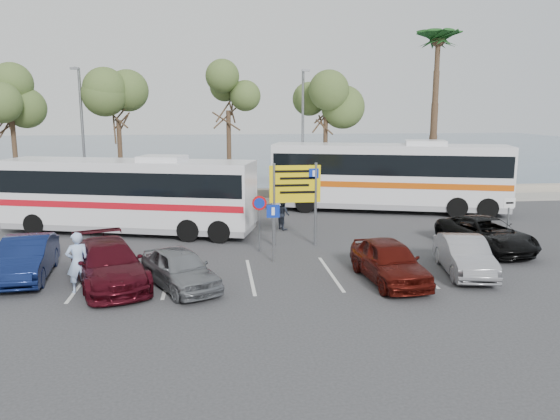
{
  "coord_description": "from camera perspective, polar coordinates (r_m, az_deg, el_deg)",
  "views": [
    {
      "loc": [
        -2.37,
        -19.61,
        5.89
      ],
      "look_at": [
        0.33,
        3.0,
        1.62
      ],
      "focal_mm": 35.0,
      "sensor_mm": 36.0,
      "label": 1
    }
  ],
  "objects": [
    {
      "name": "direction_sign",
      "position": [
        23.32,
        1.59,
        2.07
      ],
      "size": [
        2.2,
        0.12,
        3.6
      ],
      "color": "slate",
      "rests_on": "ground"
    },
    {
      "name": "palm_tree",
      "position": [
        36.58,
        16.19,
        16.45
      ],
      "size": [
        4.8,
        4.8,
        11.2
      ],
      "color": "#382619",
      "rests_on": "kerb_strip"
    },
    {
      "name": "sign_taxi",
      "position": [
        24.77,
        22.75,
        -0.62
      ],
      "size": [
        0.5,
        0.07,
        2.2
      ],
      "color": "slate",
      "rests_on": "ground"
    },
    {
      "name": "coach_bus_right",
      "position": [
        31.94,
        11.26,
        3.24
      ],
      "size": [
        13.44,
        6.52,
        4.11
      ],
      "color": "silver",
      "rests_on": "ground"
    },
    {
      "name": "street_lamp_right",
      "position": [
        33.59,
        2.42,
        8.4
      ],
      "size": [
        0.45,
        1.15,
        8.01
      ],
      "color": "slate",
      "rests_on": "kerb_strip"
    },
    {
      "name": "kerb_strip",
      "position": [
        34.2,
        -2.74,
        0.81
      ],
      "size": [
        44.0,
        2.4,
        0.15
      ],
      "primitive_type": "cube",
      "color": "gray",
      "rests_on": "ground"
    },
    {
      "name": "car_red",
      "position": [
        19.16,
        11.35,
        -5.23
      ],
      "size": [
        2.04,
        4.39,
        1.46
      ],
      "primitive_type": "imported",
      "rotation": [
        0.0,
        0.0,
        0.08
      ],
      "color": "#4D100B",
      "rests_on": "ground"
    },
    {
      "name": "tree_mid",
      "position": [
        33.63,
        -5.45,
        11.87
      ],
      "size": [
        3.2,
        3.2,
        8.0
      ],
      "color": "#382619",
      "rests_on": "kerb_strip"
    },
    {
      "name": "tree_far_left",
      "position": [
        35.57,
        -26.35,
        10.24
      ],
      "size": [
        3.2,
        3.2,
        7.6
      ],
      "color": "#382619",
      "rests_on": "kerb_strip"
    },
    {
      "name": "coach_bus_left",
      "position": [
        26.76,
        -15.61,
        1.27
      ],
      "size": [
        12.18,
        5.81,
        3.73
      ],
      "color": "silver",
      "rests_on": "ground"
    },
    {
      "name": "car_silver_b",
      "position": [
        20.76,
        18.71,
        -4.53
      ],
      "size": [
        2.12,
        4.25,
        1.34
      ],
      "primitive_type": "imported",
      "rotation": [
        0.0,
        0.0,
        -0.18
      ],
      "color": "gray",
      "rests_on": "ground"
    },
    {
      "name": "tree_left",
      "position": [
        34.08,
        -16.6,
        10.37
      ],
      "size": [
        3.2,
        3.2,
        7.2
      ],
      "color": "#382619",
      "rests_on": "kerb_strip"
    },
    {
      "name": "sign_parking",
      "position": [
        20.99,
        -0.72,
        -1.55
      ],
      "size": [
        0.5,
        0.07,
        2.25
      ],
      "color": "slate",
      "rests_on": "ground"
    },
    {
      "name": "pedestrian_near",
      "position": [
        18.82,
        -20.39,
        -5.15
      ],
      "size": [
        0.86,
        0.74,
        1.99
      ],
      "primitive_type": "imported",
      "rotation": [
        0.0,
        0.0,
        3.57
      ],
      "color": "#9CB7E3",
      "rests_on": "ground"
    },
    {
      "name": "car_maroon",
      "position": [
        19.31,
        -17.46,
        -5.37
      ],
      "size": [
        3.66,
        5.47,
        1.47
      ],
      "primitive_type": "imported",
      "rotation": [
        0.0,
        0.0,
        0.35
      ],
      "color": "#450B15",
      "rests_on": "ground"
    },
    {
      "name": "sea",
      "position": [
        79.87,
        -5.13,
        6.35
      ],
      "size": [
        140.0,
        140.0,
        0.0
      ],
      "primitive_type": "plane",
      "color": "#425969",
      "rests_on": "ground"
    },
    {
      "name": "tree_right",
      "position": [
        34.31,
        4.83,
        11.04
      ],
      "size": [
        3.2,
        3.2,
        7.4
      ],
      "color": "#382619",
      "rests_on": "kerb_strip"
    },
    {
      "name": "ground",
      "position": [
        20.62,
        0.08,
        -5.99
      ],
      "size": [
        120.0,
        120.0,
        0.0
      ],
      "primitive_type": "plane",
      "color": "#303032",
      "rests_on": "ground"
    },
    {
      "name": "pedestrian_far",
      "position": [
        26.81,
        0.3,
        -0.38
      ],
      "size": [
        0.83,
        0.92,
        1.56
      ],
      "primitive_type": "imported",
      "rotation": [
        0.0,
        0.0,
        1.95
      ],
      "color": "#353D50",
      "rests_on": "ground"
    },
    {
      "name": "street_lamp_left",
      "position": [
        34.02,
        -19.96,
        7.81
      ],
      "size": [
        0.45,
        1.15,
        8.01
      ],
      "color": "slate",
      "rests_on": "kerb_strip"
    },
    {
      "name": "car_blue",
      "position": [
        21.09,
        -24.98,
        -4.58
      ],
      "size": [
        2.02,
        4.55,
        1.45
      ],
      "primitive_type": "imported",
      "rotation": [
        0.0,
        0.0,
        0.11
      ],
      "color": "#0F1C4A",
      "rests_on": "ground"
    },
    {
      "name": "seawall",
      "position": [
        36.13,
        -2.97,
        1.7
      ],
      "size": [
        48.0,
        0.8,
        0.6
      ],
      "primitive_type": "cube",
      "color": "#9F927F",
      "rests_on": "ground"
    },
    {
      "name": "lane_markings",
      "position": [
        19.56,
        -2.91,
        -6.92
      ],
      "size": [
        12.02,
        4.2,
        0.01
      ],
      "primitive_type": null,
      "color": "silver",
      "rests_on": "ground"
    },
    {
      "name": "sign_no_stop",
      "position": [
        22.49,
        -2.17,
        -0.46
      ],
      "size": [
        0.6,
        0.08,
        2.35
      ],
      "color": "slate",
      "rests_on": "ground"
    },
    {
      "name": "car_silver_a",
      "position": [
        18.44,
        -10.41,
        -6.02
      ],
      "size": [
        3.18,
        4.21,
        1.33
      ],
      "primitive_type": "imported",
      "rotation": [
        0.0,
        0.0,
        0.47
      ],
      "color": "slate",
      "rests_on": "ground"
    },
    {
      "name": "suv_black",
      "position": [
        24.48,
        20.73,
        -2.37
      ],
      "size": [
        2.96,
        5.2,
        1.37
      ],
      "primitive_type": "imported",
      "rotation": [
        0.0,
        0.0,
        0.15
      ],
      "color": "black",
      "rests_on": "ground"
    }
  ]
}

